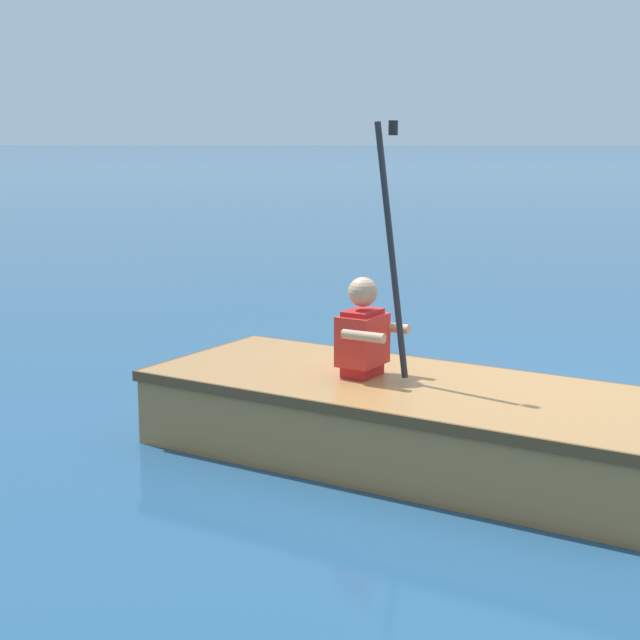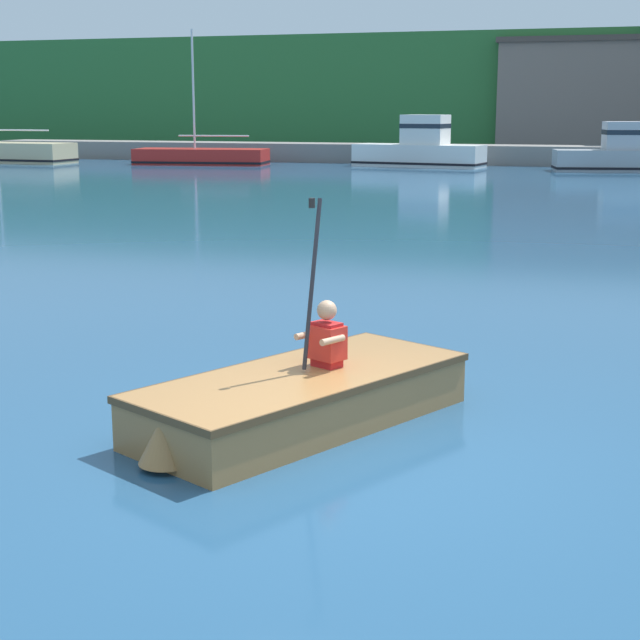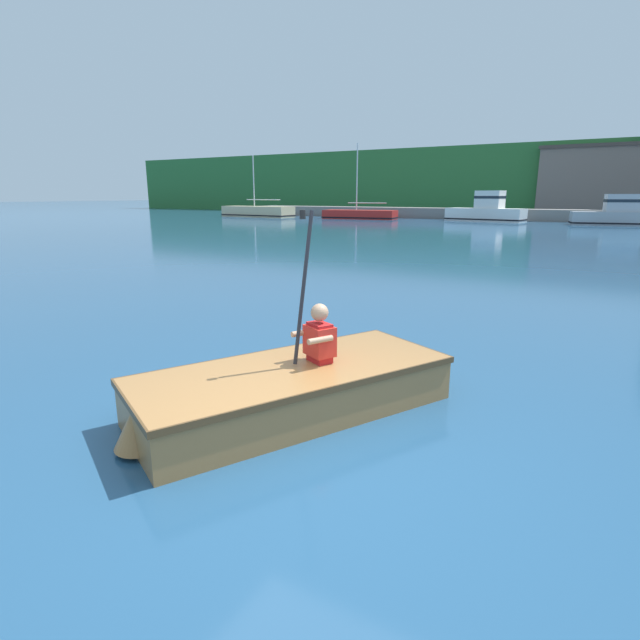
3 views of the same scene
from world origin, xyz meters
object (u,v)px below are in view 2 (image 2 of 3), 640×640
moored_boat_dock_center_near (201,157)px  rowboat_foreground (298,397)px  moored_boat_dock_center_far (626,153)px  moored_boat_dock_east_inner (3,153)px  person_paddler (326,336)px  moored_boat_dock_west_inner (420,149)px

moored_boat_dock_center_near → rowboat_foreground: size_ratio=1.99×
moored_boat_dock_center_near → moored_boat_dock_center_far: bearing=1.4°
moored_boat_dock_east_inner → rowboat_foreground: (26.85, -34.52, -0.21)m
moored_boat_dock_east_inner → person_paddler: moored_boat_dock_east_inner is taller
person_paddler → moored_boat_dock_center_far: bearing=86.4°
rowboat_foreground → person_paddler: 0.57m
moored_boat_dock_center_near → person_paddler: moored_boat_dock_center_near is taller
moored_boat_dock_center_near → moored_boat_dock_east_inner: (-10.07, -1.20, 0.11)m
moored_boat_dock_west_inner → person_paddler: 37.36m
person_paddler → moored_boat_dock_center_near: bearing=115.5°
moored_boat_dock_center_near → person_paddler: bearing=-64.5°
moored_boat_dock_center_near → moored_boat_dock_center_far: moored_boat_dock_center_near is taller
rowboat_foreground → person_paddler: person_paddler is taller
moored_boat_dock_east_inner → moored_boat_dock_center_near: bearing=6.8°
moored_boat_dock_center_near → person_paddler: (16.92, -35.42, 0.36)m
rowboat_foreground → person_paddler: (0.15, 0.30, 0.47)m
moored_boat_dock_west_inner → moored_boat_dock_east_inner: bearing=-172.9°
person_paddler → rowboat_foreground: bearing=-116.5°
moored_boat_dock_center_far → rowboat_foreground: (-2.44, -36.19, -0.49)m
moored_boat_dock_center_far → moored_boat_dock_west_inner: bearing=174.5°
moored_boat_dock_east_inner → rowboat_foreground: 43.73m
moored_boat_dock_center_near → moored_boat_dock_center_far: size_ratio=1.09×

